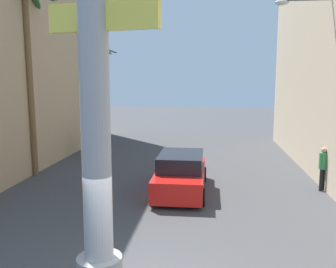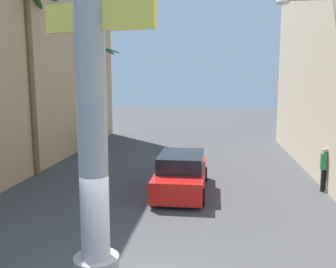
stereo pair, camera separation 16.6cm
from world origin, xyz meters
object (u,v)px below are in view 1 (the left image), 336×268
object	(u,v)px
palm_tree_far_left	(99,84)
pedestrian_mid_right	(323,165)
car_lead	(181,174)
palm_tree_mid_left	(29,51)
street_lamp	(328,75)
pedestrian_far_left	(85,139)
neon_sign_pole	(94,42)

from	to	relation	value
palm_tree_far_left	pedestrian_mid_right	bearing A→B (deg)	-39.52
car_lead	palm_tree_mid_left	size ratio (longest dim) A/B	0.54
street_lamp	pedestrian_far_left	size ratio (longest dim) A/B	4.52
palm_tree_mid_left	neon_sign_pole	bearing A→B (deg)	-56.99
car_lead	pedestrian_far_left	bearing A→B (deg)	133.53
neon_sign_pole	palm_tree_far_left	xyz separation A→B (m)	(-5.48, 18.20, -1.05)
neon_sign_pole	pedestrian_far_left	xyz separation A→B (m)	(-5.06, 13.78, -4.23)
palm_tree_far_left	palm_tree_mid_left	xyz separation A→B (m)	(-0.36, -9.22, 1.57)
car_lead	palm_tree_far_left	distance (m)	13.30
street_lamp	car_lead	bearing A→B (deg)	-167.88
palm_tree_far_left	street_lamp	bearing A→B (deg)	-38.01
neon_sign_pole	pedestrian_mid_right	distance (m)	11.36
pedestrian_far_left	pedestrian_mid_right	world-z (taller)	pedestrian_mid_right
palm_tree_far_left	neon_sign_pole	bearing A→B (deg)	-73.26
palm_tree_far_left	pedestrian_mid_right	world-z (taller)	palm_tree_far_left
car_lead	pedestrian_mid_right	world-z (taller)	pedestrian_mid_right
street_lamp	neon_sign_pole	bearing A→B (deg)	-129.57
pedestrian_far_left	palm_tree_mid_left	bearing A→B (deg)	-99.20
street_lamp	car_lead	distance (m)	7.13
street_lamp	pedestrian_mid_right	world-z (taller)	street_lamp
neon_sign_pole	pedestrian_far_left	distance (m)	15.28
palm_tree_mid_left	pedestrian_mid_right	size ratio (longest dim) A/B	4.82
pedestrian_far_left	pedestrian_mid_right	size ratio (longest dim) A/B	0.96
neon_sign_pole	street_lamp	world-z (taller)	neon_sign_pole
palm_tree_far_left	pedestrian_far_left	distance (m)	5.46
palm_tree_far_left	pedestrian_far_left	bearing A→B (deg)	-84.65
palm_tree_far_left	pedestrian_mid_right	xyz separation A→B (m)	(12.36, -10.20, -3.14)
pedestrian_far_left	pedestrian_mid_right	distance (m)	13.27
pedestrian_mid_right	street_lamp	bearing A→B (deg)	76.31
car_lead	pedestrian_far_left	xyz separation A→B (m)	(-6.24, 6.57, 0.26)
street_lamp	palm_tree_mid_left	size ratio (longest dim) A/B	0.90
neon_sign_pole	palm_tree_mid_left	size ratio (longest dim) A/B	1.26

